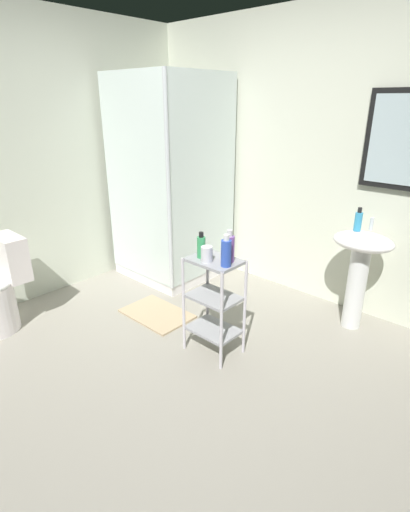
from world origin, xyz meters
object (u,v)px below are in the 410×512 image
at_px(storage_cart, 214,299).
at_px(hand_soap_bottle, 358,221).
at_px(conditioner_bottle_purple, 229,248).
at_px(bath_mat, 157,314).
at_px(pedestal_sink, 360,261).
at_px(shower_stall, 173,235).
at_px(rinse_cup, 207,254).
at_px(shampoo_bottle_blue, 226,252).
at_px(body_wash_bottle_green, 201,247).

xyz_separation_m(storage_cart, hand_soap_bottle, (0.54, 1.07, 0.45)).
height_order(conditioner_bottle_purple, bath_mat, conditioner_bottle_purple).
relative_size(storage_cart, conditioner_bottle_purple, 3.31).
xyz_separation_m(pedestal_sink, conditioner_bottle_purple, (-0.52, -1.00, 0.26)).
height_order(shower_stall, conditioner_bottle_purple, shower_stall).
relative_size(hand_soap_bottle, bath_mat, 0.31).
bearing_deg(storage_cart, rinse_cup, -102.60).
height_order(shampoo_bottle_blue, conditioner_bottle_purple, conditioner_bottle_purple).
bearing_deg(storage_cart, shampoo_bottle_blue, -14.76).
height_order(pedestal_sink, shampoo_bottle_blue, shampoo_bottle_blue).
relative_size(shampoo_bottle_blue, rinse_cup, 2.02).
xyz_separation_m(shower_stall, bath_mat, (0.49, -0.67, -0.45)).
relative_size(pedestal_sink, hand_soap_bottle, 4.37).
height_order(shower_stall, body_wash_bottle_green, shower_stall).
distance_m(pedestal_sink, rinse_cup, 1.29).
bearing_deg(hand_soap_bottle, body_wash_bottle_green, -120.01).
distance_m(pedestal_sink, shampoo_bottle_blue, 1.21).
relative_size(hand_soap_bottle, shampoo_bottle_blue, 0.85).
height_order(hand_soap_bottle, shampoo_bottle_blue, hand_soap_bottle).
distance_m(hand_soap_bottle, bath_mat, 1.84).
distance_m(storage_cart, rinse_cup, 0.36).
height_order(shower_stall, shampoo_bottle_blue, shower_stall).
distance_m(shampoo_bottle_blue, bath_mat, 1.19).
height_order(storage_cart, hand_soap_bottle, hand_soap_bottle).
height_order(pedestal_sink, rinse_cup, rinse_cup).
distance_m(shampoo_bottle_blue, body_wash_bottle_green, 0.22).
height_order(conditioner_bottle_purple, rinse_cup, conditioner_bottle_purple).
relative_size(storage_cart, hand_soap_bottle, 3.99).
height_order(storage_cart, conditioner_bottle_purple, conditioner_bottle_purple).
bearing_deg(bath_mat, body_wash_bottle_green, -8.39).
distance_m(conditioner_bottle_purple, body_wash_bottle_green, 0.20).
bearing_deg(conditioner_bottle_purple, bath_mat, 178.80).
bearing_deg(bath_mat, hand_soap_bottle, 38.75).
bearing_deg(hand_soap_bottle, shower_stall, -169.01).
height_order(shower_stall, pedestal_sink, shower_stall).
distance_m(storage_cart, conditioner_bottle_purple, 0.41).
relative_size(shower_stall, rinse_cup, 18.52).
relative_size(body_wash_bottle_green, rinse_cup, 1.71).
bearing_deg(shower_stall, storage_cart, -31.14).
height_order(storage_cart, bath_mat, storage_cart).
distance_m(body_wash_bottle_green, bath_mat, 1.03).
bearing_deg(body_wash_bottle_green, conditioner_bottle_purple, 21.69).
xyz_separation_m(pedestal_sink, bath_mat, (-1.33, -0.98, -0.57)).
relative_size(hand_soap_bottle, rinse_cup, 1.72).
xyz_separation_m(conditioner_bottle_purple, rinse_cup, (-0.11, -0.10, -0.04)).
bearing_deg(rinse_cup, body_wash_bottle_green, 158.99).
bearing_deg(shower_stall, pedestal_sink, 9.70).
distance_m(pedestal_sink, conditioner_bottle_purple, 1.15).
height_order(shampoo_bottle_blue, bath_mat, shampoo_bottle_blue).
bearing_deg(conditioner_bottle_purple, body_wash_bottle_green, -158.31).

